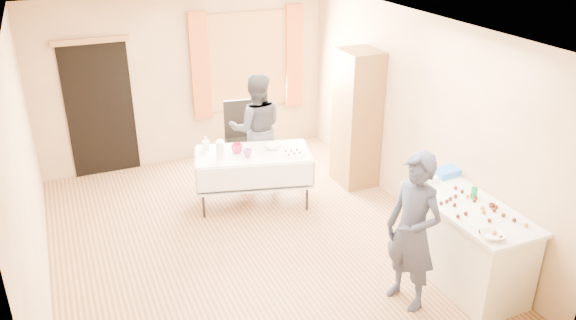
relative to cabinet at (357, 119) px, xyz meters
name	(u,v)px	position (x,y,z in m)	size (l,w,h in m)	color
floor	(248,243)	(-1.99, -0.96, -0.99)	(4.50, 5.50, 0.02)	#9E7047
ceiling	(241,26)	(-1.99, -0.96, 1.63)	(4.50, 5.50, 0.02)	white
wall_back	(185,79)	(-1.99, 1.80, 0.32)	(4.50, 0.02, 2.60)	tan
wall_front	(374,284)	(-1.99, -3.72, 0.32)	(4.50, 0.02, 2.60)	tan
wall_left	(26,180)	(-4.25, -0.96, 0.32)	(0.02, 5.50, 2.60)	tan
wall_right	(414,117)	(0.27, -0.96, 0.32)	(0.02, 5.50, 2.60)	tan
window_frame	(248,61)	(-0.99, 1.76, 0.52)	(1.32, 0.06, 1.52)	olive
window_pane	(248,61)	(-0.99, 1.75, 0.52)	(1.20, 0.02, 1.40)	white
curtain_left	(200,67)	(-1.77, 1.71, 0.52)	(0.28, 0.06, 1.65)	#B15527
curtain_right	(294,56)	(-0.21, 1.71, 0.52)	(0.28, 0.06, 1.65)	#B15527
doorway	(100,110)	(-3.29, 1.77, 0.02)	(0.95, 0.04, 2.00)	black
door_lintel	(90,41)	(-3.29, 1.74, 1.04)	(1.05, 0.06, 0.08)	olive
cabinet	(357,119)	(0.00, 0.00, 0.00)	(0.50, 0.60, 1.96)	brown
counter	(465,243)	(-0.10, -2.55, -0.53)	(0.71, 1.49, 0.91)	beige
party_table	(253,173)	(-1.58, -0.03, -0.54)	(1.67, 1.14, 0.75)	black
chair	(242,152)	(-1.40, 0.95, -0.65)	(0.50, 0.50, 1.10)	black
girl	(413,232)	(-0.86, -2.63, -0.15)	(0.55, 0.69, 1.66)	#21263C
woman	(257,129)	(-1.29, 0.60, -0.17)	(0.93, 0.81, 1.63)	black
soda_can	(474,193)	(0.04, -2.42, -0.01)	(0.07, 0.07, 0.12)	#117A40
mixing_bowl	(492,235)	(-0.32, -3.11, -0.05)	(0.28, 0.28, 0.05)	white
foam_block	(431,180)	(-0.17, -1.96, -0.03)	(0.15, 0.10, 0.08)	white
blue_basket	(446,172)	(0.12, -1.86, -0.03)	(0.30, 0.20, 0.08)	blue
pitcher	(220,150)	(-2.02, -0.03, -0.12)	(0.11, 0.11, 0.22)	silver
cup_red	(237,148)	(-1.77, 0.05, -0.17)	(0.16, 0.16, 0.12)	#BD1A41
cup_rainbow	(247,153)	(-1.69, -0.15, -0.18)	(0.16, 0.16, 0.11)	red
small_bowl	(272,147)	(-1.29, -0.02, -0.20)	(0.26, 0.26, 0.06)	white
pastry_tray	(293,154)	(-1.11, -0.29, -0.22)	(0.28, 0.20, 0.02)	white
bottle	(206,143)	(-2.12, 0.31, -0.14)	(0.10, 0.10, 0.19)	white
cake_balls	(473,207)	(-0.11, -2.60, -0.05)	(0.53, 1.09, 0.04)	#3F2314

